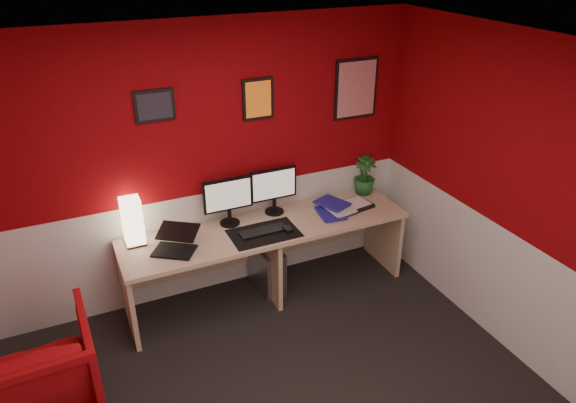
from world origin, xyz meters
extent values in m
cube|color=white|center=(0.00, 0.00, 2.50)|extent=(4.00, 3.50, 0.01)
cube|color=maroon|center=(0.00, 1.75, 1.25)|extent=(4.00, 0.01, 2.50)
cube|color=maroon|center=(2.00, 0.00, 1.25)|extent=(0.01, 3.50, 2.50)
cube|color=silver|center=(0.00, 1.75, 0.50)|extent=(4.00, 0.01, 1.00)
cube|color=silver|center=(2.00, 0.00, 0.50)|extent=(0.01, 3.50, 1.00)
cube|color=tan|center=(0.49, 1.41, 0.36)|extent=(2.60, 0.65, 0.73)
cube|color=#FFE5B2|center=(-0.63, 1.60, 0.93)|extent=(0.16, 0.16, 0.40)
cube|color=black|center=(-0.37, 1.33, 0.84)|extent=(0.40, 0.38, 0.22)
cube|color=black|center=(0.20, 1.59, 1.02)|extent=(0.45, 0.06, 0.58)
cube|color=black|center=(0.65, 1.63, 1.02)|extent=(0.45, 0.06, 0.58)
cube|color=black|center=(0.42, 1.30, 0.73)|extent=(0.60, 0.38, 0.01)
cube|color=black|center=(0.42, 1.32, 0.74)|extent=(0.42, 0.14, 0.02)
cube|color=black|center=(0.62, 1.25, 0.75)|extent=(0.06, 0.10, 0.03)
imported|color=navy|center=(1.00, 1.38, 0.74)|extent=(0.26, 0.33, 0.03)
imported|color=silver|center=(1.09, 1.38, 0.77)|extent=(0.26, 0.33, 0.02)
imported|color=navy|center=(1.07, 1.41, 0.79)|extent=(0.32, 0.36, 0.03)
cube|color=black|center=(1.37, 1.41, 0.74)|extent=(0.38, 0.30, 0.03)
imported|color=#19591E|center=(1.63, 1.63, 0.92)|extent=(0.26, 0.26, 0.39)
cube|color=#99999E|center=(0.51, 1.50, 0.23)|extent=(0.23, 0.46, 0.45)
imported|color=#A3080C|center=(-1.50, 0.81, 0.36)|extent=(0.80, 0.82, 0.72)
cube|color=black|center=(-0.32, 1.74, 1.85)|extent=(0.32, 0.02, 0.26)
cube|color=orange|center=(0.56, 1.74, 1.80)|extent=(0.28, 0.02, 0.36)
cube|color=red|center=(1.53, 1.74, 1.78)|extent=(0.44, 0.02, 0.56)
camera|label=1|loc=(-1.05, -2.41, 3.08)|focal=33.03mm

